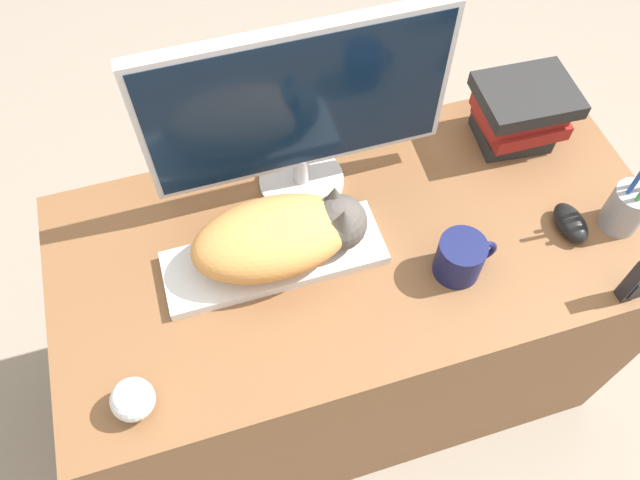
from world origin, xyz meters
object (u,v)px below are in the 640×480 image
object	(u,v)px
baseball	(133,400)
computer_mouse	(571,223)
coffee_mug	(461,258)
pen_cup	(627,207)
book_stack	(520,113)
cat	(285,235)
monitor	(299,109)
phone	(640,280)
keyboard	(274,258)

from	to	relation	value
baseball	computer_mouse	bearing A→B (deg)	7.27
baseball	coffee_mug	bearing A→B (deg)	8.15
pen_cup	book_stack	world-z (taller)	pen_cup
computer_mouse	baseball	world-z (taller)	baseball
cat	monitor	distance (m)	0.25
coffee_mug	phone	xyz separation A→B (m)	(0.30, -0.15, 0.01)
monitor	pen_cup	xyz separation A→B (m)	(0.62, -0.30, -0.17)
monitor	baseball	bearing A→B (deg)	-136.53
cat	computer_mouse	distance (m)	0.61
baseball	phone	bearing A→B (deg)	-3.44
coffee_mug	baseball	distance (m)	0.67
baseball	phone	xyz separation A→B (m)	(0.97, -0.06, 0.02)
pen_cup	book_stack	bearing A→B (deg)	110.13
keyboard	pen_cup	size ratio (longest dim) A/B	1.99
keyboard	monitor	bearing A→B (deg)	58.27
book_stack	computer_mouse	bearing A→B (deg)	-90.38
pen_cup	baseball	xyz separation A→B (m)	(-1.04, -0.10, -0.02)
computer_mouse	phone	xyz separation A→B (m)	(0.03, -0.18, 0.04)
coffee_mug	pen_cup	bearing A→B (deg)	0.88
phone	pen_cup	bearing A→B (deg)	65.27
monitor	computer_mouse	distance (m)	0.62
cat	phone	bearing A→B (deg)	-24.22
cat	pen_cup	xyz separation A→B (m)	(0.70, -0.12, -0.03)
coffee_mug	book_stack	world-z (taller)	book_stack
keyboard	computer_mouse	distance (m)	0.63
monitor	coffee_mug	size ratio (longest dim) A/B	4.79
coffee_mug	phone	world-z (taller)	phone
phone	book_stack	distance (m)	0.45
phone	computer_mouse	bearing A→B (deg)	100.98
cat	computer_mouse	xyz separation A→B (m)	(0.60, -0.11, -0.07)
computer_mouse	coffee_mug	world-z (taller)	coffee_mug
computer_mouse	phone	size ratio (longest dim) A/B	0.84
baseball	book_stack	bearing A→B (deg)	22.64
keyboard	monitor	distance (m)	0.30
coffee_mug	phone	distance (m)	0.34
coffee_mug	pen_cup	distance (m)	0.38
monitor	baseball	xyz separation A→B (m)	(-0.43, -0.40, -0.19)
computer_mouse	coffee_mug	bearing A→B (deg)	-174.93
book_stack	coffee_mug	bearing A→B (deg)	-132.44
keyboard	computer_mouse	xyz separation A→B (m)	(0.62, -0.11, 0.01)
phone	coffee_mug	bearing A→B (deg)	153.07
monitor	pen_cup	bearing A→B (deg)	-25.96
keyboard	pen_cup	bearing A→B (deg)	-9.61
computer_mouse	book_stack	world-z (taller)	book_stack
keyboard	monitor	size ratio (longest dim) A/B	0.74
keyboard	baseball	world-z (taller)	baseball
pen_cup	cat	bearing A→B (deg)	170.04
keyboard	pen_cup	distance (m)	0.74
keyboard	cat	distance (m)	0.08
baseball	monitor	bearing A→B (deg)	43.47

